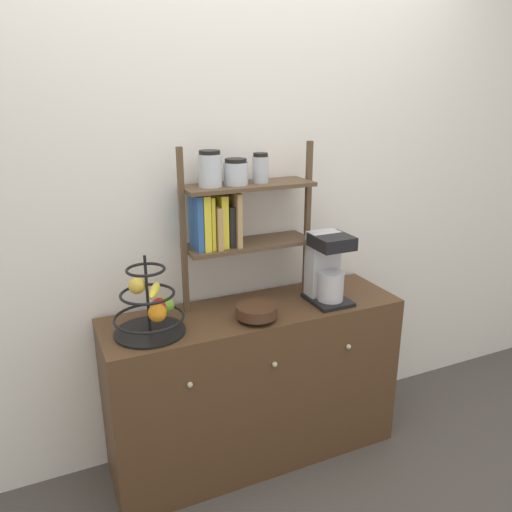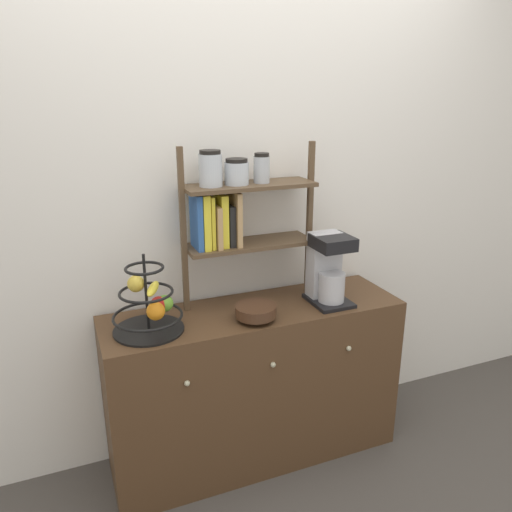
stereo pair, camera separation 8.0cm
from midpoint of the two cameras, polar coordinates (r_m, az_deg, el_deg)
The scene contains 7 objects.
ground_plane at distance 2.60m, azimuth 0.95°, elevation -24.06°, with size 12.00×12.00×0.00m, color #47423D.
wall_back at distance 2.38m, azimuth -3.62°, elevation 7.40°, with size 7.00×0.05×2.60m, color silver.
sideboard at distance 2.50m, azimuth -1.08°, elevation -14.42°, with size 1.40×0.43×0.79m.
coffee_maker at distance 2.37m, azimuth 7.12°, elevation -1.31°, with size 0.18×0.22×0.33m.
fruit_stand at distance 2.11m, azimuth -12.97°, elevation -5.81°, with size 0.30×0.30×0.34m.
wooden_bowl at distance 2.19m, azimuth -0.98°, elevation -6.37°, with size 0.18×0.18×0.07m.
shelf_hutch at distance 2.24m, azimuth -3.93°, elevation 5.55°, with size 0.65×0.20×0.74m.
Camera 1 is at (-0.86, -1.71, 1.75)m, focal length 35.00 mm.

